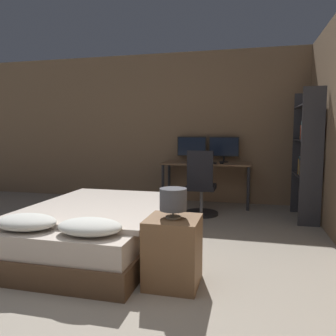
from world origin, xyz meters
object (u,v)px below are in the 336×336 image
object	(u,v)px
bookshelf	(308,151)
desk	(206,168)
office_chair	(201,191)
bedside_lamp	(173,200)
keyboard	(205,163)
nightstand	(173,251)
monitor_left	(192,147)
computer_mouse	(222,163)
monitor_right	(224,148)
bed	(98,228)

from	to	relation	value
bookshelf	desk	bearing A→B (deg)	156.60
desk	office_chair	world-z (taller)	office_chair
bedside_lamp	keyboard	bearing A→B (deg)	92.17
nightstand	monitor_left	size ratio (longest dim) A/B	1.09
monitor_left	desk	bearing A→B (deg)	-31.70
nightstand	office_chair	xyz separation A→B (m)	(-0.10, 2.33, 0.10)
computer_mouse	monitor_right	bearing A→B (deg)	89.02
nightstand	computer_mouse	bearing A→B (deg)	86.63
bed	monitor_right	size ratio (longest dim) A/B	3.96
nightstand	monitor_right	bearing A→B (deg)	86.89
keyboard	office_chair	distance (m)	0.66
computer_mouse	bookshelf	bearing A→B (deg)	-21.35
nightstand	bookshelf	distance (m)	2.88
desk	office_chair	bearing A→B (deg)	-88.96
desk	nightstand	bearing A→B (deg)	-87.96
bed	nightstand	size ratio (longest dim) A/B	3.63
bookshelf	bedside_lamp	bearing A→B (deg)	-120.41
keyboard	computer_mouse	size ratio (longest dim) A/B	5.40
monitor_left	keyboard	bearing A→B (deg)	-50.74
office_chair	keyboard	bearing A→B (deg)	91.37
computer_mouse	office_chair	size ratio (longest dim) A/B	0.07
desk	monitor_right	xyz separation A→B (m)	(0.28, 0.18, 0.35)
monitor_left	bookshelf	bearing A→B (deg)	-24.80
monitor_right	keyboard	size ratio (longest dim) A/B	1.37
nightstand	computer_mouse	distance (m)	2.93
bed	nightstand	bearing A→B (deg)	-31.76
nightstand	bed	bearing A→B (deg)	148.24
bed	computer_mouse	world-z (taller)	computer_mouse
desk	office_chair	size ratio (longest dim) A/B	1.53
desk	monitor_left	world-z (taller)	monitor_left
bed	nightstand	xyz separation A→B (m)	(0.97, -0.60, 0.04)
bookshelf	nightstand	bearing A→B (deg)	-120.41
bedside_lamp	monitor_right	bearing A→B (deg)	86.89
nightstand	computer_mouse	world-z (taller)	computer_mouse
bed	bookshelf	world-z (taller)	bookshelf
monitor_left	keyboard	distance (m)	0.51
bookshelf	office_chair	bearing A→B (deg)	-177.49
office_chair	desk	bearing A→B (deg)	91.04
bedside_lamp	bookshelf	size ratio (longest dim) A/B	0.13
computer_mouse	keyboard	bearing A→B (deg)	180.00
computer_mouse	bed	bearing A→B (deg)	-116.61
monitor_right	bookshelf	bearing A→B (deg)	-34.04
nightstand	bookshelf	bearing A→B (deg)	59.59
monitor_right	office_chair	bearing A→B (deg)	-106.82
monitor_right	monitor_left	bearing A→B (deg)	180.00
keyboard	computer_mouse	bearing A→B (deg)	0.00
desk	monitor_right	distance (m)	0.49
monitor_right	bed	bearing A→B (deg)	-113.60
nightstand	bookshelf	world-z (taller)	bookshelf
keyboard	bookshelf	size ratio (longest dim) A/B	0.20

